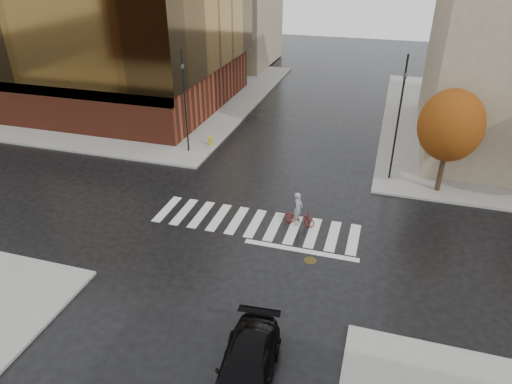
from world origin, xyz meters
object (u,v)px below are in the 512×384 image
sedan (246,368)px  fire_hydrant (210,140)px  traffic_light_nw (184,95)px  traffic_light_ne (400,110)px  cyclist (299,214)px

sedan → fire_hydrant: sedan is taller
traffic_light_nw → traffic_light_ne: traffic_light_ne is taller
traffic_light_nw → fire_hydrant: (1.20, 1.45, -3.87)m
cyclist → traffic_light_ne: (4.64, 7.19, 4.19)m
traffic_light_nw → fire_hydrant: 4.30m
traffic_light_ne → fire_hydrant: bearing=-32.0°
traffic_light_nw → traffic_light_ne: (14.70, -0.30, 0.44)m
traffic_light_nw → traffic_light_ne: bearing=102.5°
sedan → cyclist: size_ratio=2.41×
traffic_light_nw → fire_hydrant: bearing=154.2°
traffic_light_ne → cyclist: bearing=32.5°
sedan → cyclist: bearing=87.2°
sedan → traffic_light_nw: bearing=114.8°
cyclist → traffic_light_ne: traffic_light_ne is taller
cyclist → fire_hydrant: bearing=53.1°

